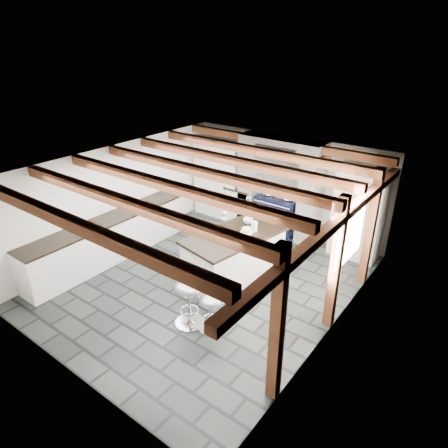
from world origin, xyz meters
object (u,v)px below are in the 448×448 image
Objects in this scene: kitchen_island at (234,256)px; bar_stool_near at (210,306)px; bar_stool_far at (189,295)px; range_cooker at (278,214)px.

kitchen_island reaches higher than bar_stool_near.
bar_stool_near is at bearing -0.73° from bar_stool_far.
bar_stool_far is (0.21, -1.55, 0.07)m from kitchen_island.
range_cooker is 1.38× the size of bar_stool_near.
range_cooker is 3.90m from bar_stool_far.
range_cooker is at bearing 89.78° from bar_stool_near.
kitchen_island is at bearing 97.22° from bar_stool_near.
kitchen_island is at bearing -80.96° from range_cooker.
range_cooker is 2.33m from kitchen_island.
kitchen_island reaches higher than range_cooker.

